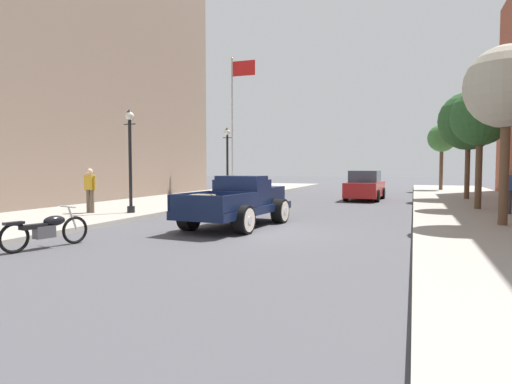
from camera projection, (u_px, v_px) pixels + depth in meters
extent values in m
plane|color=#47474C|center=(250.00, 230.00, 12.92)|extent=(140.00, 140.00, 0.00)
cube|color=#9E998E|center=(55.00, 218.00, 15.35)|extent=(5.50, 64.00, 0.15)
cube|color=#7F6B5B|center=(1.00, 63.00, 23.08)|extent=(12.00, 24.00, 14.60)
cube|color=#0F1938|center=(237.00, 209.00, 13.75)|extent=(2.20, 5.04, 0.24)
cube|color=#0F1938|center=(242.00, 192.00, 14.04)|extent=(1.65, 1.24, 0.80)
cube|color=#0F1938|center=(241.00, 178.00, 13.97)|extent=(1.51, 1.06, 0.12)
cube|color=#3D4C5B|center=(250.00, 186.00, 14.54)|extent=(1.32, 0.16, 0.44)
cube|color=#0F1938|center=(259.00, 194.00, 15.22)|extent=(1.45, 1.61, 0.52)
cube|color=silver|center=(268.00, 193.00, 15.95)|extent=(0.69, 0.16, 0.47)
cube|color=#0F1938|center=(214.00, 209.00, 12.47)|extent=(1.87, 2.24, 0.04)
cube|color=#0F1938|center=(190.00, 200.00, 12.80)|extent=(0.27, 2.10, 0.44)
cube|color=#0F1938|center=(240.00, 202.00, 12.12)|extent=(0.27, 2.10, 0.44)
cube|color=#0F1938|center=(195.00, 204.00, 11.55)|extent=(1.62, 0.23, 0.44)
cube|color=#0F1938|center=(231.00, 199.00, 13.38)|extent=(1.62, 0.23, 0.44)
cylinder|color=black|center=(232.00, 209.00, 15.36)|extent=(0.43, 0.83, 0.80)
cylinder|color=silver|center=(227.00, 209.00, 15.43)|extent=(0.07, 0.65, 0.66)
cylinder|color=silver|center=(227.00, 209.00, 15.44)|extent=(0.04, 0.24, 0.24)
cylinder|color=black|center=(280.00, 211.00, 14.60)|extent=(0.43, 0.83, 0.80)
cylinder|color=silver|center=(285.00, 211.00, 14.52)|extent=(0.07, 0.65, 0.66)
cylinder|color=silver|center=(285.00, 211.00, 14.52)|extent=(0.04, 0.24, 0.24)
cylinder|color=black|center=(189.00, 217.00, 12.92)|extent=(0.43, 0.83, 0.80)
cylinder|color=silver|center=(184.00, 216.00, 12.99)|extent=(0.07, 0.65, 0.66)
cylinder|color=silver|center=(183.00, 216.00, 13.00)|extent=(0.04, 0.24, 0.24)
cylinder|color=black|center=(244.00, 220.00, 12.16)|extent=(0.43, 0.83, 0.80)
cylinder|color=silver|center=(250.00, 220.00, 12.08)|extent=(0.07, 0.65, 0.66)
cylinder|color=silver|center=(250.00, 220.00, 12.08)|extent=(0.04, 0.24, 0.24)
cube|color=gray|center=(202.00, 202.00, 12.22)|extent=(0.64, 0.49, 0.40)
cube|color=#3D2D1E|center=(202.00, 202.00, 12.22)|extent=(0.62, 0.11, 0.42)
cube|color=brown|center=(226.00, 203.00, 12.64)|extent=(0.45, 0.33, 0.28)
torus|color=black|center=(75.00, 230.00, 10.66)|extent=(0.24, 0.67, 0.67)
torus|color=black|center=(14.00, 238.00, 9.46)|extent=(0.24, 0.67, 0.67)
cube|color=#4C4C51|center=(44.00, 232.00, 10.02)|extent=(0.34, 0.49, 0.28)
ellipsoid|color=black|center=(54.00, 221.00, 10.21)|extent=(0.38, 0.57, 0.24)
cube|color=black|center=(33.00, 227.00, 9.80)|extent=(0.35, 0.60, 0.10)
cylinder|color=silver|center=(72.00, 218.00, 10.59)|extent=(0.11, 0.26, 0.58)
cylinder|color=silver|center=(68.00, 207.00, 10.48)|extent=(0.61, 0.19, 0.04)
cube|color=black|center=(14.00, 223.00, 9.45)|extent=(0.28, 0.43, 0.06)
cube|color=#AD1E1E|center=(365.00, 189.00, 24.67)|extent=(1.91, 4.37, 0.80)
cube|color=#384C5B|center=(365.00, 176.00, 24.49)|extent=(1.61, 2.06, 0.64)
cylinder|color=black|center=(354.00, 193.00, 26.19)|extent=(0.25, 0.67, 0.66)
cylinder|color=black|center=(383.00, 193.00, 25.57)|extent=(0.25, 0.67, 0.66)
cylinder|color=black|center=(346.00, 195.00, 23.81)|extent=(0.25, 0.67, 0.66)
cylinder|color=black|center=(377.00, 196.00, 23.18)|extent=(0.25, 0.67, 0.66)
cylinder|color=brown|center=(88.00, 201.00, 16.47)|extent=(0.14, 0.14, 0.86)
cylinder|color=brown|center=(92.00, 201.00, 16.41)|extent=(0.14, 0.14, 0.86)
cube|color=gold|center=(90.00, 182.00, 16.40)|extent=(0.36, 0.22, 0.56)
cylinder|color=gold|center=(85.00, 183.00, 16.47)|extent=(0.09, 0.09, 0.54)
cylinder|color=gold|center=(95.00, 183.00, 16.32)|extent=(0.09, 0.09, 0.54)
sphere|color=beige|center=(90.00, 171.00, 16.37)|extent=(0.22, 0.22, 0.22)
cylinder|color=#333338|center=(509.00, 202.00, 16.03)|extent=(0.14, 0.14, 0.86)
cylinder|color=#2D4C93|center=(506.00, 183.00, 16.03)|extent=(0.09, 0.09, 0.54)
cylinder|color=black|center=(131.00, 209.00, 16.49)|extent=(0.28, 0.28, 0.24)
cylinder|color=black|center=(130.00, 163.00, 16.39)|extent=(0.12, 0.12, 3.20)
cylinder|color=black|center=(130.00, 124.00, 16.31)|extent=(0.50, 0.04, 0.04)
sphere|color=silver|center=(129.00, 116.00, 16.29)|extent=(0.32, 0.32, 0.32)
cone|color=black|center=(129.00, 111.00, 16.28)|extent=(0.24, 0.24, 0.14)
cylinder|color=black|center=(228.00, 196.00, 24.10)|extent=(0.28, 0.28, 0.24)
cylinder|color=black|center=(227.00, 164.00, 24.00)|extent=(0.12, 0.12, 3.20)
cylinder|color=black|center=(227.00, 138.00, 23.92)|extent=(0.50, 0.04, 0.04)
sphere|color=silver|center=(227.00, 132.00, 23.90)|extent=(0.32, 0.32, 0.32)
cone|color=black|center=(227.00, 129.00, 23.89)|extent=(0.24, 0.24, 0.14)
cylinder|color=#B2B2B7|center=(232.00, 126.00, 30.20)|extent=(0.12, 0.12, 9.00)
sphere|color=gold|center=(232.00, 58.00, 29.93)|extent=(0.16, 0.16, 0.16)
cube|color=red|center=(244.00, 68.00, 29.69)|extent=(1.60, 0.03, 1.00)
cylinder|color=brown|center=(504.00, 172.00, 12.91)|extent=(0.26, 0.26, 3.15)
sphere|color=#ADA893|center=(507.00, 87.00, 12.77)|extent=(2.38, 2.38, 2.38)
cylinder|color=brown|center=(479.00, 174.00, 17.91)|extent=(0.26, 0.26, 2.86)
sphere|color=#285628|center=(480.00, 117.00, 17.77)|extent=(2.31, 2.31, 2.31)
cylinder|color=brown|center=(467.00, 171.00, 23.50)|extent=(0.26, 0.26, 2.99)
sphere|color=#285628|center=(469.00, 121.00, 23.35)|extent=(3.09, 3.09, 3.09)
cylinder|color=brown|center=(441.00, 169.00, 32.75)|extent=(0.26, 0.26, 3.07)
sphere|color=#3D7538|center=(442.00, 138.00, 32.62)|extent=(2.04, 2.04, 2.04)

